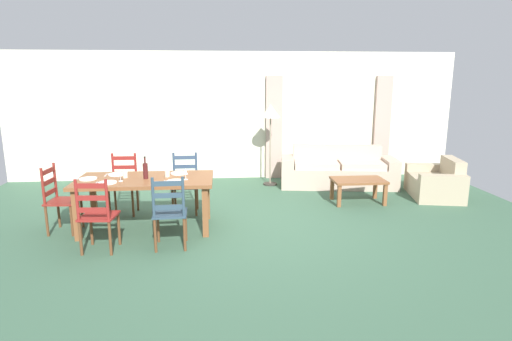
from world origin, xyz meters
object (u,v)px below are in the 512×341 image
at_px(dining_table, 145,184).
at_px(wine_glass_near_left, 120,173).
at_px(standing_lamp, 271,116).
at_px(dining_chair_far_left, 124,184).
at_px(dining_chair_near_left, 97,215).
at_px(coffee_cup_primary, 167,174).
at_px(couch, 338,171).
at_px(coffee_table, 358,183).
at_px(dining_chair_head_west, 59,199).
at_px(wine_bottle, 145,170).
at_px(coffee_cup_secondary, 125,175).
at_px(armchair_upholstered, 438,184).
at_px(dining_chair_far_right, 185,183).
at_px(wine_glass_near_right, 186,172).
at_px(dining_chair_near_right, 170,212).

distance_m(dining_table, wine_glass_near_left, 0.39).
bearing_deg(standing_lamp, dining_chair_far_left, -147.23).
distance_m(dining_chair_near_left, coffee_cup_primary, 1.19).
bearing_deg(couch, coffee_table, -88.84).
height_order(dining_chair_head_west, wine_bottle, wine_bottle).
height_order(coffee_cup_secondary, armchair_upholstered, coffee_cup_secondary).
xyz_separation_m(dining_chair_far_right, wine_bottle, (-0.47, -0.77, 0.39)).
bearing_deg(wine_glass_near_left, wine_bottle, 23.11).
xyz_separation_m(dining_chair_head_west, couch, (4.62, 2.26, -0.19)).
distance_m(dining_chair_near_left, wine_glass_near_left, 0.76).
xyz_separation_m(armchair_upholstered, standing_lamp, (-2.97, 1.16, 1.16)).
bearing_deg(wine_glass_near_right, coffee_cup_secondary, 167.78).
bearing_deg(dining_chair_head_west, dining_table, 0.82).
relative_size(wine_bottle, coffee_cup_secondary, 3.51).
distance_m(dining_chair_near_right, dining_chair_far_left, 1.78).
bearing_deg(couch, dining_chair_far_left, -159.53).
xyz_separation_m(dining_table, dining_chair_near_left, (-0.46, -0.79, -0.19)).
bearing_deg(dining_chair_far_right, dining_chair_near_left, -121.73).
xyz_separation_m(dining_chair_far_right, wine_glass_near_right, (0.09, -0.88, 0.38)).
distance_m(dining_chair_far_right, wine_glass_near_right, 0.96).
xyz_separation_m(wine_glass_near_left, standing_lamp, (2.37, 2.58, 0.55)).
bearing_deg(armchair_upholstered, couch, 148.68).
xyz_separation_m(dining_chair_far_left, dining_chair_head_west, (-0.70, -0.80, 0.00)).
bearing_deg(wine_bottle, coffee_table, 16.94).
bearing_deg(wine_glass_near_right, standing_lamp, 59.77).
bearing_deg(dining_chair_near_left, dining_chair_far_left, 91.00).
distance_m(couch, standing_lamp, 1.77).
relative_size(dining_chair_head_west, coffee_cup_primary, 10.67).
distance_m(dining_chair_far_left, dining_chair_far_right, 0.98).
xyz_separation_m(wine_bottle, couch, (3.42, 2.26, -0.58)).
xyz_separation_m(dining_chair_head_west, coffee_cup_primary, (1.49, 0.08, 0.32)).
height_order(dining_chair_head_west, standing_lamp, standing_lamp).
height_order(wine_bottle, standing_lamp, standing_lamp).
relative_size(dining_chair_near_left, wine_glass_near_left, 5.96).
relative_size(wine_bottle, wine_glass_near_right, 1.96).
xyz_separation_m(dining_chair_near_right, dining_chair_far_right, (0.07, 1.50, 0.00)).
height_order(dining_chair_near_left, armchair_upholstered, dining_chair_near_left).
bearing_deg(wine_bottle, wine_glass_near_right, -11.19).
xyz_separation_m(dining_chair_near_right, wine_glass_near_right, (0.16, 0.62, 0.38)).
bearing_deg(coffee_cup_primary, dining_chair_head_west, -176.90).
relative_size(coffee_cup_primary, coffee_cup_secondary, 1.00).
height_order(dining_chair_far_left, dining_chair_far_right, same).
bearing_deg(wine_glass_near_left, coffee_cup_primary, 19.64).
xyz_separation_m(wine_glass_near_left, wine_glass_near_right, (0.88, 0.02, 0.00)).
bearing_deg(standing_lamp, armchair_upholstered, -21.41).
bearing_deg(couch, dining_table, -146.79).
bearing_deg(dining_chair_far_left, coffee_cup_secondary, -74.27).
relative_size(dining_chair_far_right, coffee_table, 1.07).
relative_size(dining_chair_far_right, wine_bottle, 3.04).
height_order(dining_chair_near_left, dining_chair_far_right, same).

